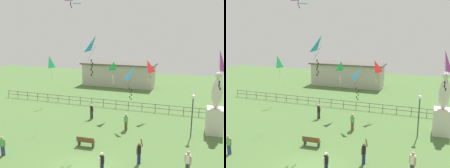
{
  "view_description": "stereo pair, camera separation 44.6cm",
  "coord_description": "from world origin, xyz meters",
  "views": [
    {
      "loc": [
        6.61,
        -13.81,
        9.36
      ],
      "look_at": [
        0.09,
        5.5,
        4.89
      ],
      "focal_mm": 40.7,
      "sensor_mm": 36.0,
      "label": 1
    },
    {
      "loc": [
        7.03,
        -13.67,
        9.36
      ],
      "look_at": [
        0.09,
        5.5,
        4.89
      ],
      "focal_mm": 40.7,
      "sensor_mm": 36.0,
      "label": 2
    }
  ],
  "objects": [
    {
      "name": "statue_monument",
      "position": [
        8.46,
        9.67,
        1.95
      ],
      "size": [
        1.49,
        1.49,
        5.67
      ],
      "color": "beige",
      "rests_on": "ground_plane"
    },
    {
      "name": "lamppost",
      "position": [
        6.51,
        8.24,
        2.84
      ],
      "size": [
        0.36,
        0.36,
        3.84
      ],
      "color": "#38383D",
      "rests_on": "ground_plane"
    },
    {
      "name": "park_bench",
      "position": [
        -1.47,
        3.49,
        0.46
      ],
      "size": [
        1.52,
        0.48,
        0.85
      ],
      "color": "brown",
      "rests_on": "ground_plane"
    },
    {
      "name": "person_0",
      "position": [
        6.49,
        1.91,
        0.97
      ],
      "size": [
        0.44,
        0.32,
        1.69
      ],
      "color": "#3F4C47",
      "rests_on": "ground_plane"
    },
    {
      "name": "person_2",
      "position": [
        1.23,
        0.09,
        0.92
      ],
      "size": [
        0.3,
        0.46,
        1.6
      ],
      "color": "navy",
      "rests_on": "ground_plane"
    },
    {
      "name": "person_4",
      "position": [
        0.7,
        7.77,
        0.96
      ],
      "size": [
        0.48,
        0.31,
        1.68
      ],
      "color": "brown",
      "rests_on": "ground_plane"
    },
    {
      "name": "person_5",
      "position": [
        -3.58,
        9.61,
        0.94
      ],
      "size": [
        0.5,
        0.29,
        1.87
      ],
      "color": "black",
      "rests_on": "ground_plane"
    },
    {
      "name": "person_6",
      "position": [
        3.18,
        2.26,
        0.92
      ],
      "size": [
        0.42,
        0.44,
        1.84
      ],
      "color": "navy",
      "rests_on": "ground_plane"
    },
    {
      "name": "person_7",
      "position": [
        -6.76,
        0.17,
        0.89
      ],
      "size": [
        0.43,
        0.29,
        1.54
      ],
      "color": "navy",
      "rests_on": "ground_plane"
    },
    {
      "name": "kite_0",
      "position": [
        -1.58,
        11.06,
        5.38
      ],
      "size": [
        0.75,
        0.83,
        2.45
      ],
      "color": "#1EB759"
    },
    {
      "name": "kite_1",
      "position": [
        7.92,
        3.62,
        7.26
      ],
      "size": [
        0.66,
        0.81,
        2.65
      ],
      "color": "#B22DB2"
    },
    {
      "name": "kite_2",
      "position": [
        -10.64,
        13.15,
        5.25
      ],
      "size": [
        0.93,
        0.91,
        2.95
      ],
      "color": "#1EB759"
    },
    {
      "name": "kite_3",
      "position": [
        -0.66,
        3.94,
        8.09
      ],
      "size": [
        1.07,
        1.23,
        3.01
      ],
      "color": "#198CD1"
    },
    {
      "name": "kite_4",
      "position": [
        1.02,
        9.52,
        4.97
      ],
      "size": [
        1.32,
        1.11,
        3.25
      ],
      "color": "#198CD1"
    },
    {
      "name": "kite_5",
      "position": [
        1.62,
        12.57,
        5.37
      ],
      "size": [
        1.07,
        1.24,
        2.44
      ],
      "color": "red"
    },
    {
      "name": "waterfront_railing",
      "position": [
        -0.44,
        14.0,
        0.63
      ],
      "size": [
        36.05,
        0.06,
        0.95
      ],
      "color": "#4C4742",
      "rests_on": "ground_plane"
    },
    {
      "name": "pavilion_building",
      "position": [
        -5.66,
        26.0,
        1.92
      ],
      "size": [
        12.25,
        4.25,
        3.8
      ],
      "color": "#B7B2A3",
      "rests_on": "ground_plane"
    }
  ]
}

